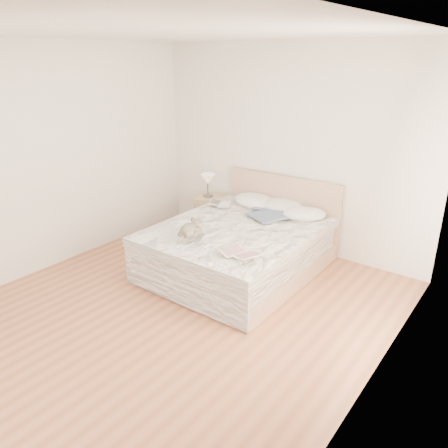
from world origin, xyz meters
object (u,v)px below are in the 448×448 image
Objects in this scene: nightstand at (212,214)px; table_lamp at (208,180)px; childrens_book at (240,254)px; bed at (241,247)px; teddy_bear at (189,234)px; photo_book at (220,204)px.

nightstand is 1.65× the size of table_lamp.
nightstand is 1.42× the size of childrens_book.
bed reaches higher than teddy_bear.
childrens_book is at bearing -55.71° from bed.
photo_book is (-0.63, 0.40, 0.32)m from bed.
table_lamp is at bearing -130.97° from nightstand.
bed is 0.94m from childrens_book.
childrens_book is at bearing -69.54° from photo_book.
teddy_bear reaches higher than childrens_book.
table_lamp is at bearing 120.37° from photo_book.
childrens_book is at bearing -12.89° from teddy_bear.
childrens_book is (1.58, -1.52, 0.35)m from nightstand.
bed is 1.33m from nightstand.
childrens_book is (0.50, -0.73, 0.32)m from bed.
photo_book is 0.82× the size of childrens_book.
nightstand is (-1.08, 0.79, -0.03)m from bed.
photo_book is 1.08× the size of teddy_bear.
photo_book is at bearing -40.40° from nightstand.
nightstand is 1.75× the size of photo_book.
photo_book is at bearing 147.21° from bed.
table_lamp reaches higher than photo_book.
nightstand is at bearing 49.03° from table_lamp.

